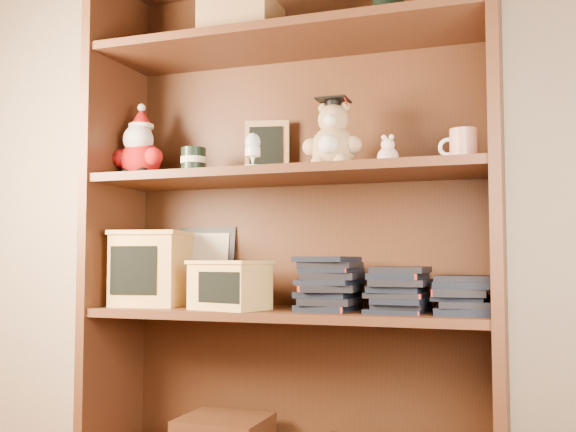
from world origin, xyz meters
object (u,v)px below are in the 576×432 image
at_px(grad_teddy_bear, 333,142).
at_px(treats_box, 151,268).
at_px(bookcase, 293,231).
at_px(teacher_mug, 463,146).

height_order(grad_teddy_bear, treats_box, grad_teddy_bear).
height_order(bookcase, teacher_mug, bookcase).
xyz_separation_m(grad_teddy_bear, treats_box, (-0.59, 0.01, -0.36)).
xyz_separation_m(bookcase, treats_box, (-0.45, -0.05, -0.11)).
xyz_separation_m(bookcase, teacher_mug, (0.50, -0.05, 0.22)).
distance_m(bookcase, grad_teddy_bear, 0.29).
bearing_deg(bookcase, grad_teddy_bear, -22.01).
distance_m(bookcase, treats_box, 0.47).
relative_size(grad_teddy_bear, treats_box, 0.86).
distance_m(grad_teddy_bear, teacher_mug, 0.36).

